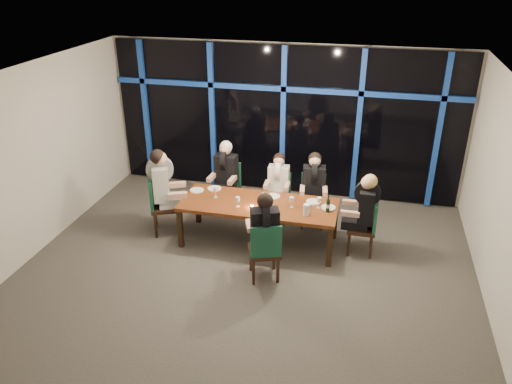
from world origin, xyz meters
TOP-DOWN VIEW (x-y plane):
  - room at (0.00, 0.00)m, footprint 7.04×7.00m
  - window_wall at (0.01, 2.93)m, footprint 6.86×0.43m
  - dining_table at (0.00, 0.80)m, footprint 2.60×1.00m
  - chair_far_left at (-0.84, 1.81)m, footprint 0.48×0.48m
  - chair_far_mid at (0.16, 1.74)m, footprint 0.43×0.43m
  - chair_far_right at (0.79, 1.69)m, footprint 0.49×0.49m
  - chair_end_left at (-1.76, 0.76)m, footprint 0.65×0.65m
  - chair_end_right at (1.78, 0.90)m, footprint 0.44×0.44m
  - chair_near_mid at (0.34, -0.24)m, footprint 0.59×0.59m
  - diner_far_left at (-0.85, 1.72)m, footprint 0.50×0.62m
  - diner_far_mid at (0.16, 1.67)m, footprint 0.45×0.56m
  - diner_far_right at (0.80, 1.61)m, footprint 0.50×0.62m
  - diner_end_left at (-1.68, 0.80)m, footprint 0.73×0.66m
  - diner_end_right at (1.70, 0.90)m, footprint 0.59×0.47m
  - diner_near_mid at (0.31, -0.16)m, footprint 0.60×0.67m
  - plate_far_left at (-0.89, 1.16)m, footprint 0.24×0.24m
  - plate_far_mid at (0.18, 1.10)m, footprint 0.24×0.24m
  - plate_far_right at (0.87, 1.06)m, footprint 0.24×0.24m
  - plate_end_left at (-1.16, 1.02)m, footprint 0.24×0.24m
  - plate_end_right at (1.14, 0.90)m, footprint 0.24×0.24m
  - plate_near_mid at (0.11, 0.36)m, footprint 0.24×0.24m
  - wine_bottle at (1.14, 0.76)m, footprint 0.07×0.07m
  - water_pitcher at (0.82, 0.57)m, footprint 0.12×0.10m
  - tea_light at (-0.07, 0.63)m, footprint 0.05×0.05m
  - wine_glass_a at (-0.30, 0.60)m, footprint 0.07×0.07m
  - wine_glass_b at (0.07, 0.83)m, footprint 0.07×0.07m
  - wine_glass_c at (0.55, 0.79)m, footprint 0.07×0.07m
  - wine_glass_d at (-0.76, 0.85)m, footprint 0.07×0.07m
  - wine_glass_e at (0.99, 0.87)m, footprint 0.07×0.07m

SIDE VIEW (x-z plane):
  - chair_far_mid at x=0.16m, z-range 0.05..0.94m
  - chair_far_right at x=0.79m, z-range 0.06..1.00m
  - chair_end_right at x=1.78m, z-range 0.06..1.01m
  - chair_far_left at x=-0.84m, z-range 0.06..1.03m
  - chair_near_mid at x=0.34m, z-range 0.06..1.04m
  - chair_end_left at x=-1.76m, z-range 0.06..1.12m
  - dining_table at x=0.00m, z-range 0.31..1.06m
  - plate_far_left at x=-0.89m, z-range 0.75..0.76m
  - plate_far_mid at x=0.18m, z-range 0.75..0.76m
  - plate_far_right at x=0.87m, z-range 0.75..0.76m
  - plate_end_left at x=-1.16m, z-range 0.75..0.76m
  - plate_end_right at x=1.14m, z-range 0.75..0.76m
  - plate_near_mid at x=0.11m, z-range 0.75..0.76m
  - tea_light at x=-0.07m, z-range 0.75..0.78m
  - water_pitcher at x=0.82m, z-range 0.75..0.94m
  - diner_far_mid at x=0.16m, z-range 0.42..1.28m
  - wine_bottle at x=1.14m, z-range 0.72..1.01m
  - wine_glass_b at x=0.07m, z-range 0.79..0.96m
  - wine_glass_a at x=-0.30m, z-range 0.79..0.97m
  - wine_glass_c at x=0.55m, z-range 0.79..0.97m
  - wine_glass_e at x=0.99m, z-range 0.79..0.98m
  - wine_glass_d at x=-0.76m, z-range 0.79..0.98m
  - diner_far_right at x=0.80m, z-range 0.44..1.37m
  - diner_end_right at x=1.70m, z-range 0.45..1.38m
  - diner_far_left at x=-0.85m, z-range 0.45..1.40m
  - diner_near_mid at x=0.31m, z-range 0.46..1.42m
  - diner_end_left at x=-1.68m, z-range 0.49..1.52m
  - window_wall at x=0.01m, z-range 0.08..3.02m
  - room at x=0.00m, z-range 0.51..3.53m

